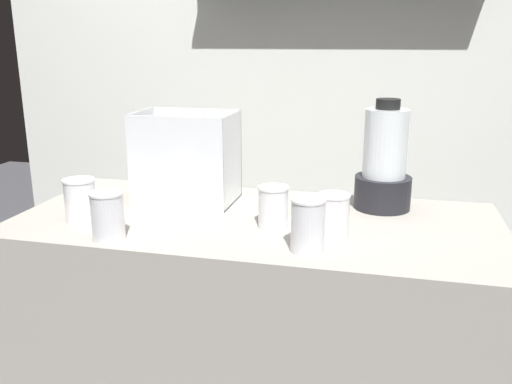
# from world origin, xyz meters

# --- Properties ---
(counter) EXTENTS (1.40, 0.64, 0.90)m
(counter) POSITION_xyz_m (0.00, 0.00, 0.45)
(counter) COLOR #9E998E
(counter) RESTS_ON ground_plane
(back_wall_unit) EXTENTS (2.60, 0.24, 2.50)m
(back_wall_unit) POSITION_xyz_m (0.00, 0.77, 1.27)
(back_wall_unit) COLOR silver
(back_wall_unit) RESTS_ON ground_plane
(carrot_display_bin) EXTENTS (0.31, 0.21, 0.29)m
(carrot_display_bin) POSITION_xyz_m (-0.26, 0.13, 1.00)
(carrot_display_bin) COLOR white
(carrot_display_bin) RESTS_ON counter
(blender_pitcher) EXTENTS (0.17, 0.17, 0.34)m
(blender_pitcher) POSITION_xyz_m (0.35, 0.19, 1.04)
(blender_pitcher) COLOR black
(blender_pitcher) RESTS_ON counter
(juice_cup_beet_far_left) EXTENTS (0.09, 0.09, 0.12)m
(juice_cup_beet_far_left) POSITION_xyz_m (-0.49, -0.13, 0.95)
(juice_cup_beet_far_left) COLOR white
(juice_cup_beet_far_left) RESTS_ON counter
(juice_cup_orange_left) EXTENTS (0.09, 0.09, 0.13)m
(juice_cup_orange_left) POSITION_xyz_m (-0.33, -0.26, 0.96)
(juice_cup_orange_left) COLOR white
(juice_cup_orange_left) RESTS_ON counter
(juice_cup_orange_middle) EXTENTS (0.09, 0.09, 0.12)m
(juice_cup_orange_middle) POSITION_xyz_m (0.06, -0.06, 0.95)
(juice_cup_orange_middle) COLOR white
(juice_cup_orange_middle) RESTS_ON counter
(juice_cup_carrot_right) EXTENTS (0.09, 0.09, 0.13)m
(juice_cup_carrot_right) POSITION_xyz_m (0.18, -0.22, 0.96)
(juice_cup_carrot_right) COLOR white
(juice_cup_carrot_right) RESTS_ON counter
(juice_cup_orange_far_right) EXTENTS (0.08, 0.08, 0.12)m
(juice_cup_orange_far_right) POSITION_xyz_m (0.23, -0.11, 0.95)
(juice_cup_orange_far_right) COLOR white
(juice_cup_orange_far_right) RESTS_ON counter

